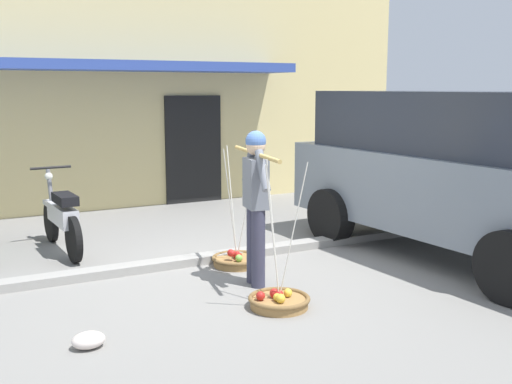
{
  "coord_description": "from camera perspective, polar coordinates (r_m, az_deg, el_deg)",
  "views": [
    {
      "loc": [
        -3.23,
        -6.14,
        2.15
      ],
      "look_at": [
        0.29,
        0.6,
        0.85
      ],
      "focal_mm": 43.09,
      "sensor_mm": 36.0,
      "label": 1
    }
  ],
  "objects": [
    {
      "name": "fruit_basket_left_side",
      "position": [
        7.53,
        -1.8,
        -6.27
      ],
      "size": [
        0.62,
        0.62,
        1.45
      ],
      "color": "#9E7542",
      "rests_on": "ground"
    },
    {
      "name": "fruit_basket_right_side",
      "position": [
        6.15,
        2.14,
        -10.0
      ],
      "size": [
        0.62,
        0.62,
        1.45
      ],
      "color": "#9E7542",
      "rests_on": "ground"
    },
    {
      "name": "storefront_building",
      "position": [
        13.41,
        -17.86,
        9.03
      ],
      "size": [
        13.0,
        6.0,
        4.2
      ],
      "color": "#DBC684",
      "rests_on": "ground"
    },
    {
      "name": "sidewalk_curb",
      "position": [
        7.85,
        -2.25,
        -5.83
      ],
      "size": [
        20.0,
        0.24,
        0.1
      ],
      "primitive_type": "cube",
      "color": "gray",
      "rests_on": "ground"
    },
    {
      "name": "ground_plane",
      "position": [
        7.26,
        0.15,
        -7.52
      ],
      "size": [
        90.0,
        90.0,
        0.0
      ],
      "primitive_type": "plane",
      "color": "gray"
    },
    {
      "name": "parked_truck",
      "position": [
        8.16,
        18.51,
        2.03
      ],
      "size": [
        2.38,
        4.91,
        2.1
      ],
      "color": "slate",
      "rests_on": "ground"
    },
    {
      "name": "fruit_vendor",
      "position": [
        6.62,
        -0.02,
        -0.5
      ],
      "size": [
        0.31,
        1.51,
        1.7
      ],
      "color": "#38384C",
      "rests_on": "ground"
    },
    {
      "name": "plastic_litter_bag",
      "position": [
        5.44,
        -15.29,
        -13.12
      ],
      "size": [
        0.28,
        0.22,
        0.14
      ],
      "primitive_type": "ellipsoid",
      "color": "silver",
      "rests_on": "ground"
    },
    {
      "name": "motorcycle_second_in_row",
      "position": [
        8.46,
        -17.6,
        -2.34
      ],
      "size": [
        0.54,
        1.82,
        1.09
      ],
      "color": "black",
      "rests_on": "ground"
    }
  ]
}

